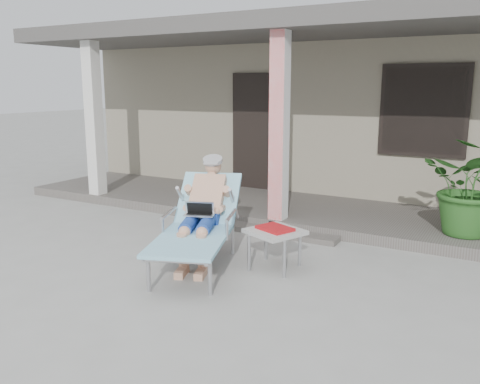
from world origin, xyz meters
The scene contains 8 objects.
ground centered at (0.00, 0.00, 0.00)m, with size 60.00×60.00×0.00m, color #9E9E99.
house centered at (0.00, 6.50, 1.67)m, with size 10.40×5.40×3.30m.
porch_deck centered at (0.00, 3.00, 0.07)m, with size 10.00×2.00×0.15m, color #605B56.
porch_overhang centered at (0.00, 2.95, 2.79)m, with size 10.00×2.30×2.85m.
porch_step centered at (0.00, 1.85, 0.04)m, with size 2.00×0.30×0.07m, color #605B56.
lounger centered at (-0.19, 0.43, 0.78)m, with size 1.32×2.00×1.26m.
side_table centered at (0.66, 0.65, 0.41)m, with size 0.71×0.71×0.48m.
potted_palm centered at (2.49, 2.59, 0.78)m, with size 1.13×0.98×1.26m, color #26591E.
Camera 1 is at (2.97, -4.31, 2.04)m, focal length 38.00 mm.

